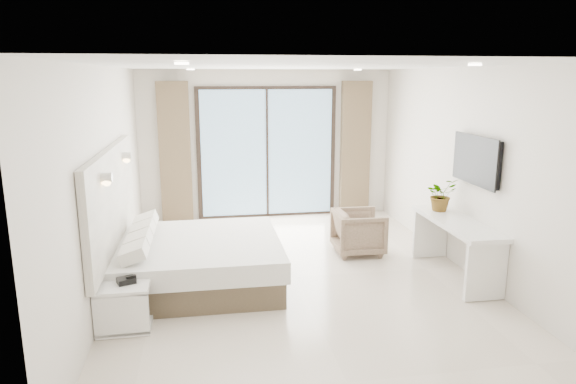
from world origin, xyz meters
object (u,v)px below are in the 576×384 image
object	(u,v)px
bed	(197,261)
armchair	(359,230)
console_desk	(456,235)
nightstand	(124,307)

from	to	relation	value
bed	armchair	xyz separation A→B (m)	(2.36, 0.78, 0.06)
armchair	bed	bearing A→B (deg)	109.60
console_desk	armchair	bearing A→B (deg)	131.24
nightstand	armchair	xyz separation A→B (m)	(3.10, 1.88, 0.11)
bed	nightstand	world-z (taller)	bed
bed	armchair	distance (m)	2.49
bed	console_desk	distance (m)	3.35
nightstand	bed	bearing A→B (deg)	55.63
nightstand	console_desk	xyz separation A→B (m)	(4.06, 0.78, 0.32)
nightstand	armchair	distance (m)	3.62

